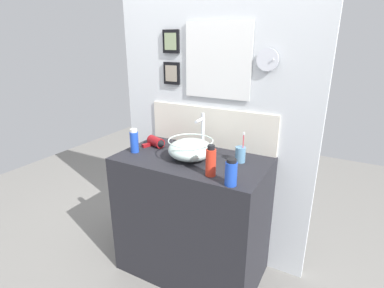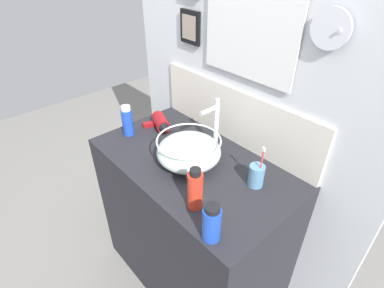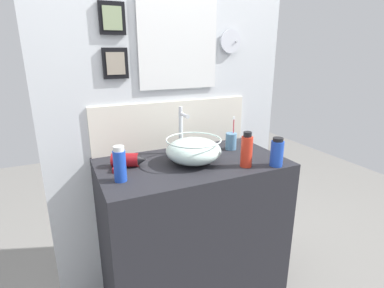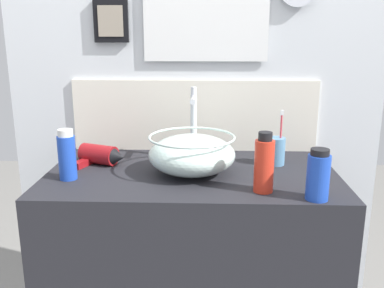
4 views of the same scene
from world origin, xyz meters
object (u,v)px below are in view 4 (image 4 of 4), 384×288
(soap_dispenser, at_px, (318,175))
(lotion_bottle, at_px, (264,164))
(glass_bowl_sink, at_px, (192,154))
(hair_drier, at_px, (101,155))
(faucet, at_px, (193,119))
(spray_bottle, at_px, (67,155))
(toothbrush_cup, at_px, (276,151))

(soap_dispenser, bearing_deg, lotion_bottle, 158.43)
(glass_bowl_sink, height_order, hair_drier, glass_bowl_sink)
(glass_bowl_sink, xyz_separation_m, hair_drier, (-0.34, 0.09, -0.04))
(glass_bowl_sink, distance_m, hair_drier, 0.35)
(faucet, relative_size, spray_bottle, 1.64)
(hair_drier, xyz_separation_m, lotion_bottle, (0.57, -0.26, 0.05))
(faucet, relative_size, hair_drier, 1.43)
(toothbrush_cup, bearing_deg, faucet, 170.24)
(hair_drier, xyz_separation_m, toothbrush_cup, (0.65, 0.02, 0.02))
(faucet, bearing_deg, glass_bowl_sink, -90.00)
(faucet, bearing_deg, toothbrush_cup, -9.76)
(glass_bowl_sink, height_order, spray_bottle, spray_bottle)
(hair_drier, height_order, lotion_bottle, lotion_bottle)
(glass_bowl_sink, relative_size, soap_dispenser, 1.95)
(spray_bottle, bearing_deg, hair_drier, 66.68)
(hair_drier, distance_m, toothbrush_cup, 0.65)
(glass_bowl_sink, xyz_separation_m, faucet, (0.00, 0.17, 0.09))
(glass_bowl_sink, height_order, toothbrush_cup, toothbrush_cup)
(spray_bottle, bearing_deg, glass_bowl_sink, 10.40)
(hair_drier, bearing_deg, spray_bottle, -113.32)
(hair_drier, xyz_separation_m, soap_dispenser, (0.72, -0.31, 0.04))
(glass_bowl_sink, distance_m, spray_bottle, 0.42)
(faucet, distance_m, hair_drier, 0.37)
(spray_bottle, bearing_deg, soap_dispenser, -10.77)
(spray_bottle, bearing_deg, lotion_bottle, -8.09)
(lotion_bottle, bearing_deg, soap_dispenser, -21.57)
(lotion_bottle, bearing_deg, glass_bowl_sink, 143.90)
(faucet, height_order, lotion_bottle, faucet)
(lotion_bottle, height_order, spray_bottle, lotion_bottle)
(faucet, distance_m, lotion_bottle, 0.41)
(hair_drier, relative_size, lotion_bottle, 1.04)
(glass_bowl_sink, relative_size, lotion_bottle, 1.59)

